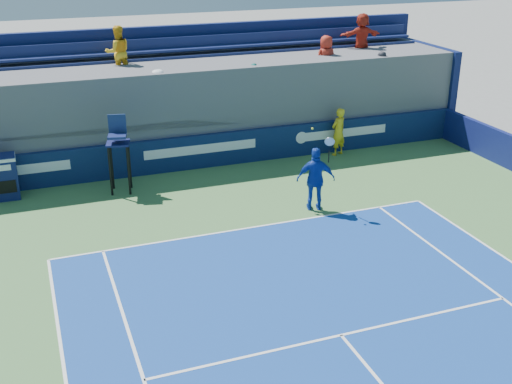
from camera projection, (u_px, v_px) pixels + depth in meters
name	position (u px, v px, depth m)	size (l,w,h in m)	color
ball_person	(338.00, 132.00, 23.50)	(0.64, 0.42, 1.76)	yellow
back_hoarding	(200.00, 152.00, 22.32)	(20.40, 0.21, 1.20)	#0C1A43
umpire_chair	(118.00, 146.00, 19.96)	(0.84, 0.84, 2.48)	black
tennis_player	(316.00, 179.00, 18.85)	(1.22, 0.82, 2.57)	#1437A3
stadium_seating	(185.00, 102.00, 23.63)	(21.00, 4.05, 4.73)	#59595E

